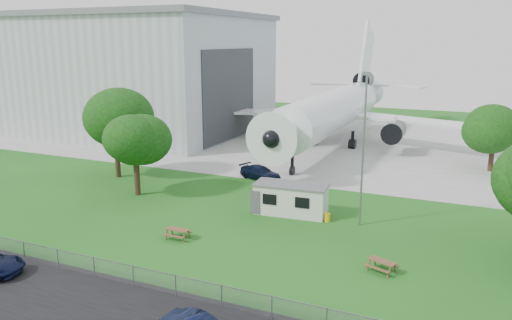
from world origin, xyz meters
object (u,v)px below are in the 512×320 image
at_px(picnic_west, 178,238).
at_px(airliner, 335,108).
at_px(picnic_east, 381,271).
at_px(hangar, 125,72).
at_px(site_cabin, 291,199).

bearing_deg(picnic_west, airliner, 86.56).
bearing_deg(picnic_east, picnic_west, -155.88).
height_order(hangar, picnic_west, hangar).
distance_m(hangar, airliner, 36.21).
xyz_separation_m(hangar, site_cabin, (40.21, -29.52, -8.09)).
bearing_deg(airliner, hangar, 179.78).
xyz_separation_m(site_cabin, picnic_west, (-5.82, -8.63, -1.31)).
distance_m(hangar, picnic_west, 52.22).
xyz_separation_m(hangar, airliner, (35.97, -0.14, -4.14)).
distance_m(airliner, site_cabin, 29.94).
height_order(hangar, site_cabin, hangar).
relative_size(airliner, picnic_east, 26.52).
bearing_deg(picnic_west, site_cabin, 54.96).
relative_size(hangar, picnic_west, 23.89).
distance_m(hangar, picnic_east, 62.67).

